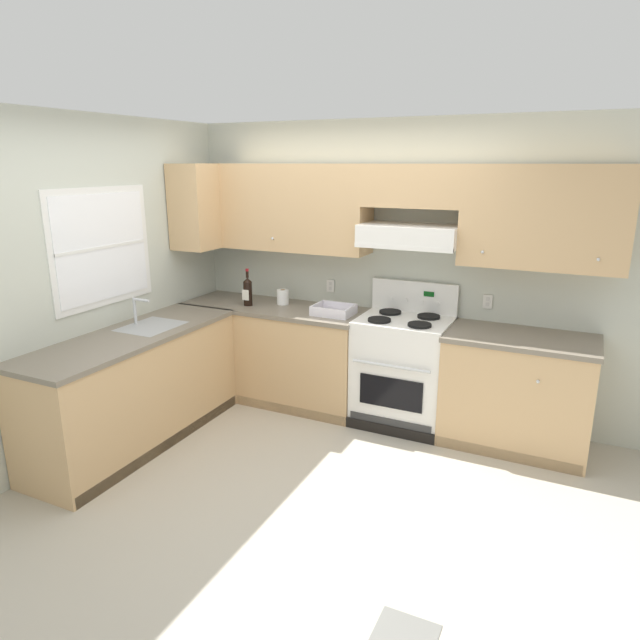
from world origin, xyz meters
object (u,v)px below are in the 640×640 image
Objects in this scene: stove at (402,370)px; bowl at (334,311)px; paper_towel_roll at (283,297)px; wine_bottle at (248,291)px.

stove is 0.78m from bowl.
paper_towel_roll reaches higher than bowl.
wine_bottle is at bearing -176.23° from stove.
stove is 1.31m from paper_towel_roll.
stove is at bearing -3.93° from paper_towel_roll.
paper_towel_roll is at bearing 167.26° from bowl.
stove is 3.52× the size of bowl.
bowl is 0.60m from paper_towel_roll.
wine_bottle is 1.01× the size of bowl.
wine_bottle is (-1.47, -0.10, 0.57)m from stove.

